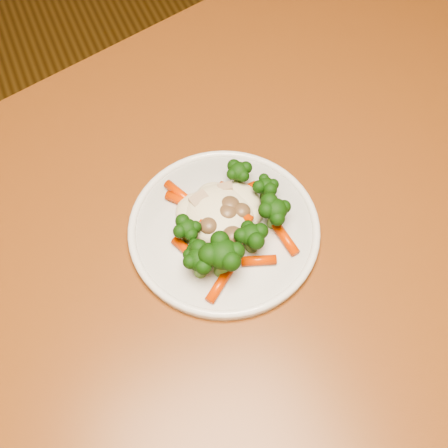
% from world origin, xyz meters
% --- Properties ---
extents(dining_table, '(1.28, 1.00, 0.75)m').
position_xyz_m(dining_table, '(-0.35, -0.33, 0.64)').
color(dining_table, brown).
rests_on(dining_table, ground).
extents(plate, '(0.24, 0.24, 0.01)m').
position_xyz_m(plate, '(-0.46, -0.36, 0.76)').
color(plate, white).
rests_on(plate, dining_table).
extents(meal, '(0.16, 0.18, 0.05)m').
position_xyz_m(meal, '(-0.47, -0.37, 0.78)').
color(meal, '#F0E5C0').
rests_on(meal, plate).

